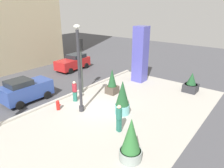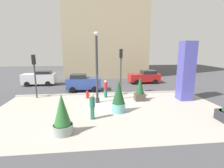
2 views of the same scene
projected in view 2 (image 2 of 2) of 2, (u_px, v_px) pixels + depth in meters
name	position (u px, v px, depth m)	size (l,w,h in m)	color
ground_plane	(106.00, 92.00, 19.06)	(60.00, 60.00, 0.00)	#47474C
plaza_pavement	(112.00, 112.00, 13.22)	(18.00, 10.00, 0.02)	#ADA89E
curb_strip	(107.00, 94.00, 18.19)	(18.00, 0.24, 0.16)	#B7B2A8
lamp_post	(97.00, 69.00, 14.85)	(0.44, 0.44, 6.05)	#2D2D33
art_pillar_blue	(186.00, 71.00, 15.85)	(1.18, 1.18, 5.35)	#4C4CAD
potted_plant_by_pillar	(140.00, 90.00, 15.90)	(0.91, 0.91, 2.19)	#4C4238
potted_plant_curbside	(62.00, 116.00, 9.61)	(1.13, 1.13, 2.32)	gray
potted_plant_mid_plaza	(119.00, 97.00, 12.93)	(1.03, 1.03, 2.45)	#6BB2B2
fire_hydrant	(87.00, 94.00, 16.72)	(0.36, 0.26, 0.75)	red
traffic_light_corner	(34.00, 69.00, 16.36)	(0.28, 0.42, 4.14)	#333833
traffic_light_far_side	(121.00, 64.00, 17.39)	(0.28, 0.42, 4.65)	#333833
car_far_lane	(83.00, 82.00, 19.62)	(3.83, 2.04, 1.88)	#2D4793
car_curb_west	(40.00, 78.00, 22.56)	(4.07, 1.93, 1.86)	silver
car_passing_lane	(144.00, 77.00, 23.97)	(4.26, 2.19, 1.74)	red
pedestrian_crossing	(106.00, 88.00, 16.88)	(0.49, 0.49, 1.69)	#236656
pedestrian_on_sidewalk	(92.00, 105.00, 11.66)	(0.44, 0.44, 1.77)	#236656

